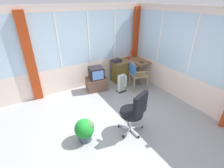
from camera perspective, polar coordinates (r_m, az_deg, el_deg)
The scene contains 14 objects.
ground at distance 3.92m, azimuth 0.60°, elevation -15.26°, with size 5.59×5.46×0.06m, color gray.
north_window_panel at distance 5.13m, azimuth -12.81°, elevation 11.39°, with size 4.59×0.07×2.51m.
east_window_panel at distance 4.74m, azimuth 25.72°, elevation 7.96°, with size 0.07×4.46×2.51m.
curtain_north_left at distance 4.85m, azimuth -26.69°, elevation 7.53°, with size 0.24×0.07×2.41m, color #AA3715.
curtain_corner at distance 6.05m, azimuth 8.21°, elevation 13.78°, with size 0.24×0.07×2.41m, color #AA3715.
desk at distance 5.73m, azimuth 2.91°, elevation 4.66°, with size 1.12×0.91×0.73m.
desk_lamp at distance 5.83m, azimuth 6.90°, elevation 10.69°, with size 0.24×0.20×0.33m.
tv_remote at distance 5.58m, azimuth 10.27°, elevation 7.46°, with size 0.04×0.15×0.02m, color black.
paper_tray at distance 5.54m, azimuth 1.59°, elevation 8.14°, with size 0.30×0.23×0.09m, color #2B2631.
wooden_armchair at distance 5.18m, azimuth 8.16°, elevation 4.18°, with size 0.61×0.60×0.91m.
office_chair at distance 3.47m, azimuth 7.99°, elevation -9.02°, with size 0.63×0.56×1.01m.
tv_on_stand at distance 5.22m, azimuth -5.38°, elevation 1.43°, with size 0.70×0.54×0.76m.
space_heater at distance 5.11m, azimuth 3.56°, elevation 0.36°, with size 0.31×0.19×0.58m.
potted_plant at distance 3.49m, azimuth -9.36°, elevation -15.32°, with size 0.40×0.40×0.51m.
Camera 1 is at (-1.49, -2.44, 2.65)m, focal length 26.23 mm.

